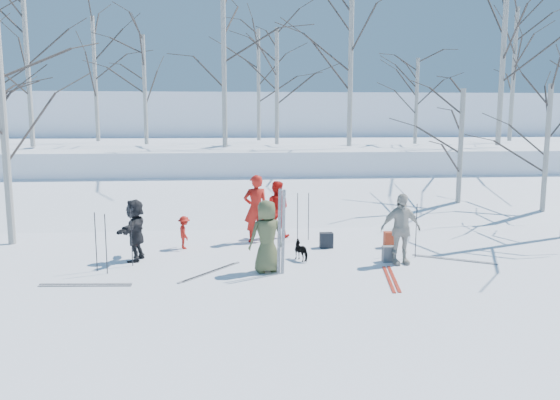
{
  "coord_description": "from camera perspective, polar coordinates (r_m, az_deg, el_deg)",
  "views": [
    {
      "loc": [
        -1.23,
        -12.34,
        3.42
      ],
      "look_at": [
        0.0,
        1.5,
        1.3
      ],
      "focal_mm": 35.0,
      "sensor_mm": 36.0,
      "label": 1
    }
  ],
  "objects": [
    {
      "name": "snow_ramp",
      "position": [
        19.65,
        -1.42,
        -0.9
      ],
      "size": [
        70.0,
        9.49,
        4.12
      ],
      "primitive_type": "cube",
      "rotation": [
        0.3,
        0.0,
        0.0
      ],
      "color": "white",
      "rests_on": "ground"
    },
    {
      "name": "birch_plateau_k",
      "position": [
        26.0,
        14.07,
        9.98
      ],
      "size": [
        3.3,
        3.3,
        3.85
      ],
      "primitive_type": null,
      "color": "silver",
      "rests_on": "snow_plateau"
    },
    {
      "name": "upright_ski_right",
      "position": [
        11.82,
        0.34,
        -3.39
      ],
      "size": [
        0.09,
        0.23,
        1.89
      ],
      "primitive_type": "cube",
      "rotation": [
        0.1,
        0.0,
        0.1
      ],
      "color": "silver",
      "rests_on": "ground"
    },
    {
      "name": "birch_plateau_d",
      "position": [
        24.67,
        -0.33,
        11.74
      ],
      "size": [
        4.15,
        4.15,
        5.08
      ],
      "primitive_type": null,
      "color": "silver",
      "rests_on": "snow_plateau"
    },
    {
      "name": "skier_red_seated",
      "position": [
        14.49,
        -9.97,
        -3.36
      ],
      "size": [
        0.46,
        0.62,
        0.86
      ],
      "primitive_type": "imported",
      "rotation": [
        0.0,
        0.0,
        1.84
      ],
      "color": "#AE1710",
      "rests_on": "ground"
    },
    {
      "name": "backpack_red",
      "position": [
        14.73,
        11.44,
        -4.09
      ],
      "size": [
        0.32,
        0.22,
        0.42
      ],
      "primitive_type": "cube",
      "color": "#9D2F18",
      "rests_on": "ground"
    },
    {
      "name": "backpack_dark",
      "position": [
        14.47,
        4.87,
        -4.22
      ],
      "size": [
        0.34,
        0.24,
        0.4
      ],
      "primitive_type": "cube",
      "color": "black",
      "rests_on": "ground"
    },
    {
      "name": "dog",
      "position": [
        13.19,
        2.33,
        -5.27
      ],
      "size": [
        0.51,
        0.63,
        0.49
      ],
      "primitive_type": "imported",
      "rotation": [
        0.0,
        0.0,
        3.65
      ],
      "color": "black",
      "rests_on": "ground"
    },
    {
      "name": "birch_plateau_a",
      "position": [
        25.8,
        22.29,
        13.9
      ],
      "size": [
        5.99,
        5.99,
        7.7
      ],
      "primitive_type": null,
      "color": "silver",
      "rests_on": "snow_plateau"
    },
    {
      "name": "ski_pole_b",
      "position": [
        13.74,
        14.04,
        -3.14
      ],
      "size": [
        0.02,
        0.02,
        1.34
      ],
      "primitive_type": "cylinder",
      "color": "black",
      "rests_on": "ground"
    },
    {
      "name": "snow_plateau",
      "position": [
        29.47,
        -2.68,
        3.96
      ],
      "size": [
        70.0,
        18.0,
        2.2
      ],
      "primitive_type": "cube",
      "color": "white",
      "rests_on": "ground"
    },
    {
      "name": "upright_ski_left",
      "position": [
        11.86,
        -0.08,
        -3.34
      ],
      "size": [
        0.1,
        0.17,
        1.9
      ],
      "primitive_type": "cube",
      "rotation": [
        0.07,
        0.0,
        0.23
      ],
      "color": "silver",
      "rests_on": "ground"
    },
    {
      "name": "birch_plateau_h",
      "position": [
        22.72,
        -5.88,
        14.13
      ],
      "size": [
        5.35,
        5.35,
        6.79
      ],
      "primitive_type": null,
      "color": "silver",
      "rests_on": "snow_plateau"
    },
    {
      "name": "ski_pair_b",
      "position": [
        13.92,
        17.72,
        -5.93
      ],
      "size": [
        1.86,
        2.07,
        0.02
      ],
      "primitive_type": null,
      "rotation": [
        0.0,
        0.0,
        1.04
      ],
      "color": "silver",
      "rests_on": "ground"
    },
    {
      "name": "skier_red_north",
      "position": [
        14.97,
        -2.55,
        -0.9
      ],
      "size": [
        0.74,
        0.55,
        1.86
      ],
      "primitive_type": "imported",
      "rotation": [
        0.0,
        0.0,
        3.31
      ],
      "color": "#AE1710",
      "rests_on": "ground"
    },
    {
      "name": "ski_pair_d",
      "position": [
        11.98,
        11.54,
        -8.05
      ],
      "size": [
        0.82,
        1.97,
        0.02
      ],
      "primitive_type": null,
      "rotation": [
        0.0,
        0.0,
        -0.17
      ],
      "color": "#AC2718",
      "rests_on": "ground"
    },
    {
      "name": "birch_plateau_b",
      "position": [
        28.85,
        -2.26,
        11.87
      ],
      "size": [
        4.56,
        4.56,
        5.66
      ],
      "primitive_type": null,
      "color": "silver",
      "rests_on": "snow_plateau"
    },
    {
      "name": "ski_pole_f",
      "position": [
        12.83,
        -18.69,
        -4.17
      ],
      "size": [
        0.02,
        0.02,
        1.34
      ],
      "primitive_type": "cylinder",
      "color": "black",
      "rests_on": "ground"
    },
    {
      "name": "birch_plateau_g",
      "position": [
        25.44,
        -13.96,
        11.07
      ],
      "size": [
        3.95,
        3.95,
        4.79
      ],
      "primitive_type": null,
      "color": "silver",
      "rests_on": "snow_plateau"
    },
    {
      "name": "ski_pair_c",
      "position": [
        12.31,
        -7.29,
        -7.48
      ],
      "size": [
        2.05,
        2.1,
        0.02
      ],
      "primitive_type": null,
      "rotation": [
        0.0,
        0.0,
        -0.67
      ],
      "color": "silver",
      "rests_on": "ground"
    },
    {
      "name": "birch_edge_e",
      "position": [
        19.73,
        18.33,
        4.65
      ],
      "size": [
        3.66,
        3.66,
        4.37
      ],
      "primitive_type": null,
      "color": "silver",
      "rests_on": "ground"
    },
    {
      "name": "skier_redor_behind",
      "position": [
        15.61,
        -0.41,
        -0.95
      ],
      "size": [
        0.9,
        0.76,
        1.62
      ],
      "primitive_type": "imported",
      "rotation": [
        0.0,
        0.0,
        2.93
      ],
      "color": "red",
      "rests_on": "ground"
    },
    {
      "name": "birch_plateau_i",
      "position": [
        30.64,
        23.21,
        11.91
      ],
      "size": [
        5.24,
        5.24,
        6.63
      ],
      "primitive_type": null,
      "color": "silver",
      "rests_on": "snow_plateau"
    },
    {
      "name": "far_hill",
      "position": [
        50.38,
        -3.71,
        7.04
      ],
      "size": [
        90.0,
        30.0,
        6.0
      ],
      "primitive_type": "cube",
      "color": "white",
      "rests_on": "ground"
    },
    {
      "name": "ski_pole_d",
      "position": [
        13.95,
        12.9,
        -2.92
      ],
      "size": [
        0.02,
        0.02,
        1.34
      ],
      "primitive_type": "cylinder",
      "color": "black",
      "rests_on": "ground"
    },
    {
      "name": "birch_edge_c",
      "position": [
        20.3,
        26.07,
        4.49
      ],
      "size": [
        3.75,
        3.75,
        4.5
      ],
      "primitive_type": null,
      "color": "silver",
      "rests_on": "ground"
    },
    {
      "name": "ski_pole_c",
      "position": [
        15.24,
        3.0,
        -1.73
      ],
      "size": [
        0.02,
        0.02,
        1.34
      ],
      "primitive_type": "cylinder",
      "color": "black",
      "rests_on": "ground"
    },
    {
      "name": "ski_pole_e",
      "position": [
        15.18,
        1.85,
        -1.77
      ],
      "size": [
        0.02,
        0.02,
        1.34
      ],
      "primitive_type": "cylinder",
      "color": "black",
      "rests_on": "ground"
    },
    {
      "name": "skier_grey_west",
      "position": [
        13.5,
        -14.9,
        -3.05
      ],
      "size": [
        0.68,
        1.44,
        1.49
      ],
      "primitive_type": "imported",
      "rotation": [
        0.0,
        0.0,
        4.53
      ],
      "color": "black",
      "rests_on": "ground"
    },
    {
      "name": "skier_cream_east",
      "position": [
        13.02,
        12.49,
        -2.98
      ],
      "size": [
        1.02,
        0.52,
        1.67
      ],
      "primitive_type": "imported",
      "rotation": [
        0.0,
        0.0,
        0.12
      ],
      "color": "beige",
      "rests_on": "ground"
    },
    {
      "name": "ski_pole_a",
      "position": [
        12.55,
        -17.73,
        -4.4
      ],
      "size": [
        0.02,
        0.02,
        1.34
      ],
      "primitive_type": "cylinder",
      "color": "black",
      "rests_on": "ground"
    },
    {
      "name": "ski_pole_g",
      "position": [
        13.04,
        -15.25,
        -3.81
      ],
      "size": [
        0.02,
        0.02,
        1.34
      ],
      "primitive_type": "cylinder",
      "color": "black",
      "rests_on": "ground"
    },
    {
      "name": "birch_plateau_c",
      "position": [
        24.92,
        -24.83,
        11.96
      ],
      "size": [
        4.78,
        4.78,
        5.98
      ],
      "primitive_type": null,
      "color": "silver",
      "rests_on": "snow_plateau"
    },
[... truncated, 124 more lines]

